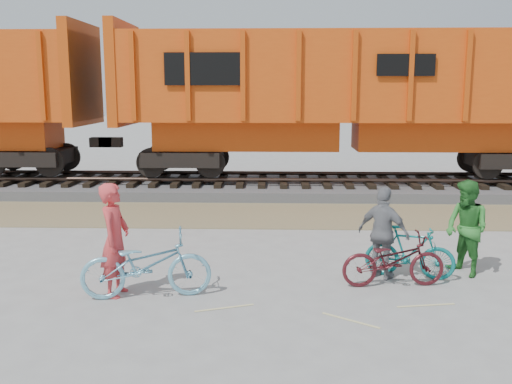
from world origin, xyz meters
TOP-DOWN VIEW (x-y plane):
  - ground at (0.00, 0.00)m, footprint 120.00×120.00m
  - gravel_strip at (0.00, 5.50)m, footprint 120.00×3.00m
  - ballast_bed at (0.00, 9.00)m, footprint 120.00×4.00m
  - track at (0.00, 9.00)m, footprint 120.00×2.60m
  - hopper_car_center at (1.93, 9.00)m, footprint 14.00×3.13m
  - bicycle_blue at (-2.24, -0.37)m, footprint 2.09×1.04m
  - bicycle_teal at (2.04, 0.69)m, footprint 1.56×0.81m
  - bicycle_maroon at (1.67, 0.26)m, footprint 1.73×0.75m
  - person_solo at (-2.74, -0.27)m, footprint 0.48×0.68m
  - person_man at (3.04, 0.89)m, footprint 0.92×1.00m
  - person_woman at (1.57, 0.66)m, footprint 0.97×0.86m

SIDE VIEW (x-z plane):
  - ground at x=0.00m, z-range 0.00..0.00m
  - gravel_strip at x=0.00m, z-range 0.00..0.02m
  - ballast_bed at x=0.00m, z-range 0.00..0.30m
  - bicycle_maroon at x=1.67m, z-range 0.00..0.88m
  - bicycle_teal at x=2.04m, z-range 0.00..0.90m
  - track at x=0.00m, z-range 0.35..0.59m
  - bicycle_blue at x=-2.24m, z-range 0.00..1.05m
  - person_woman at x=1.57m, z-range 0.00..1.58m
  - person_man at x=3.04m, z-range 0.00..1.66m
  - person_solo at x=-2.74m, z-range 0.00..1.78m
  - hopper_car_center at x=1.93m, z-range 0.68..5.33m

